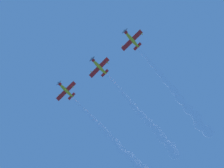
# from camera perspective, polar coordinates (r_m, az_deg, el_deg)

# --- Properties ---
(airplane_lead) EXTENTS (7.34, 7.12, 3.59)m
(airplane_lead) POSITION_cam_1_polar(r_m,az_deg,el_deg) (92.81, 3.65, 8.47)
(airplane_lead) COLOR gold
(airplane_left_wingman) EXTENTS (7.14, 7.17, 3.84)m
(airplane_left_wingman) POSITION_cam_1_polar(r_m,az_deg,el_deg) (95.95, -2.54, 3.37)
(airplane_left_wingman) COLOR gold
(airplane_right_wingman) EXTENTS (7.25, 7.12, 3.75)m
(airplane_right_wingman) POSITION_cam_1_polar(r_m,az_deg,el_deg) (101.76, -8.78, -1.08)
(airplane_right_wingman) COLOR gold
(smoke_trail_lead) EXTENTS (20.38, 38.05, 5.75)m
(smoke_trail_lead) POSITION_cam_1_polar(r_m,az_deg,el_deg) (103.81, 14.41, -4.77)
(smoke_trail_lead) COLOR white
(smoke_trail_left_wingman) EXTENTS (21.45, 37.46, 5.72)m
(smoke_trail_left_wingman) POSITION_cam_1_polar(r_m,az_deg,el_deg) (106.88, 8.51, -9.00)
(smoke_trail_left_wingman) COLOR white
(smoke_trail_right_wingman) EXTENTS (20.49, 38.88, 5.69)m
(smoke_trail_right_wingman) POSITION_cam_1_polar(r_m,az_deg,el_deg) (112.00, 2.38, -12.50)
(smoke_trail_right_wingman) COLOR white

